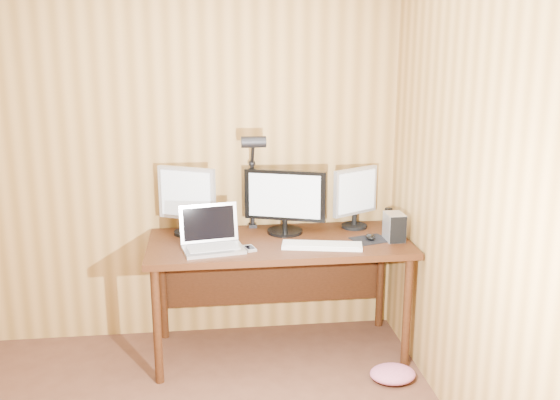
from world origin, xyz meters
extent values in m
plane|color=#B07F3F|center=(0.00, 2.00, 1.25)|extent=(4.00, 0.00, 4.00)
plane|color=#B07F3F|center=(1.75, 0.00, 1.25)|extent=(0.00, 4.00, 4.00)
cube|color=#35190B|center=(0.93, 1.63, 0.73)|extent=(1.60, 0.70, 0.04)
cube|color=#35190B|center=(0.93, 1.95, 0.45)|extent=(1.48, 0.02, 0.51)
cylinder|color=#35190B|center=(0.19, 1.34, 0.35)|extent=(0.05, 0.05, 0.71)
cylinder|color=#35190B|center=(0.19, 1.92, 0.35)|extent=(0.05, 0.05, 0.71)
cylinder|color=#35190B|center=(1.67, 1.34, 0.35)|extent=(0.05, 0.05, 0.71)
cylinder|color=#35190B|center=(1.67, 1.92, 0.35)|extent=(0.05, 0.05, 0.71)
cylinder|color=black|center=(0.99, 1.78, 0.76)|extent=(0.23, 0.23, 0.02)
cylinder|color=black|center=(0.99, 1.78, 0.80)|extent=(0.03, 0.03, 0.07)
cube|color=black|center=(0.99, 1.78, 1.00)|extent=(0.50, 0.20, 0.32)
cube|color=silver|center=(0.98, 1.77, 1.00)|extent=(0.43, 0.16, 0.28)
cylinder|color=black|center=(0.37, 1.83, 0.76)|extent=(0.18, 0.18, 0.02)
cylinder|color=black|center=(0.37, 1.83, 0.81)|extent=(0.04, 0.04, 0.08)
cube|color=#B8B8BD|center=(0.37, 1.83, 1.02)|extent=(0.36, 0.20, 0.33)
cube|color=silver|center=(0.36, 1.81, 1.02)|extent=(0.30, 0.15, 0.29)
cylinder|color=black|center=(1.45, 1.84, 0.76)|extent=(0.17, 0.17, 0.02)
cylinder|color=black|center=(1.45, 1.84, 0.81)|extent=(0.03, 0.03, 0.07)
cube|color=#B8B8BD|center=(1.45, 1.84, 1.00)|extent=(0.32, 0.20, 0.30)
cube|color=silver|center=(1.46, 1.83, 1.00)|extent=(0.27, 0.16, 0.26)
cube|color=silver|center=(0.52, 1.49, 0.76)|extent=(0.39, 0.30, 0.02)
cube|color=silver|center=(0.50, 1.61, 0.88)|extent=(0.35, 0.11, 0.23)
cube|color=black|center=(0.50, 1.61, 0.88)|extent=(0.31, 0.09, 0.19)
cube|color=#B2B2B7|center=(0.52, 1.49, 0.77)|extent=(0.32, 0.20, 0.00)
cube|color=white|center=(1.17, 1.47, 0.76)|extent=(0.49, 0.24, 0.02)
cube|color=white|center=(1.17, 1.47, 0.77)|extent=(0.46, 0.20, 0.00)
cube|color=black|center=(1.49, 1.57, 0.75)|extent=(0.26, 0.23, 0.00)
ellipsoid|color=black|center=(1.49, 1.57, 0.77)|extent=(0.08, 0.11, 0.03)
cube|color=silver|center=(1.64, 1.56, 0.83)|extent=(0.11, 0.15, 0.17)
cube|color=black|center=(1.64, 1.48, 0.83)|extent=(0.10, 0.01, 0.16)
cube|color=silver|center=(0.74, 1.48, 0.76)|extent=(0.08, 0.12, 0.01)
cube|color=black|center=(0.74, 1.48, 0.76)|extent=(0.06, 0.07, 0.00)
cylinder|color=black|center=(1.68, 1.85, 0.81)|extent=(0.05, 0.05, 0.12)
cube|color=black|center=(0.79, 1.94, 0.74)|extent=(0.05, 0.06, 0.06)
cylinder|color=black|center=(0.79, 1.94, 0.96)|extent=(0.03, 0.03, 0.43)
sphere|color=black|center=(0.79, 1.94, 1.18)|extent=(0.04, 0.04, 0.04)
cylinder|color=black|center=(0.79, 1.87, 1.26)|extent=(0.02, 0.15, 0.18)
cylinder|color=black|center=(0.79, 1.79, 1.34)|extent=(0.15, 0.07, 0.07)
camera|label=1|loc=(0.49, -2.00, 1.94)|focal=40.00mm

